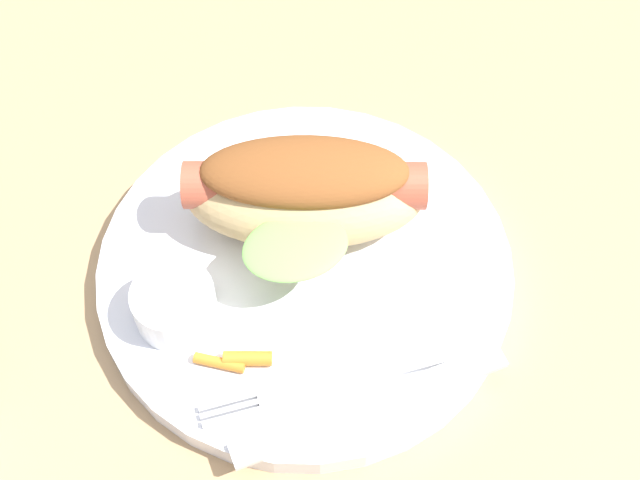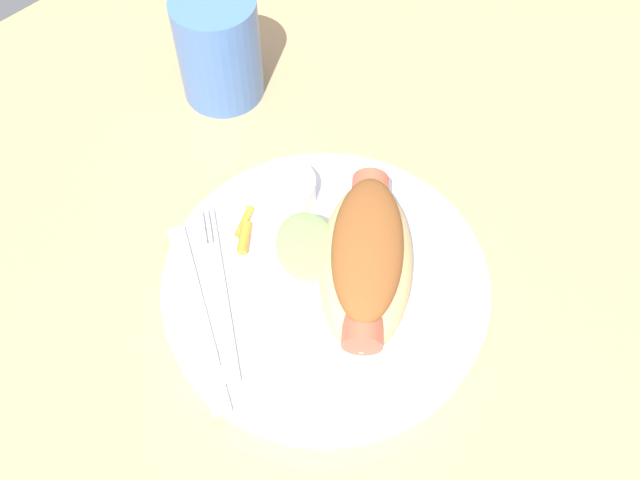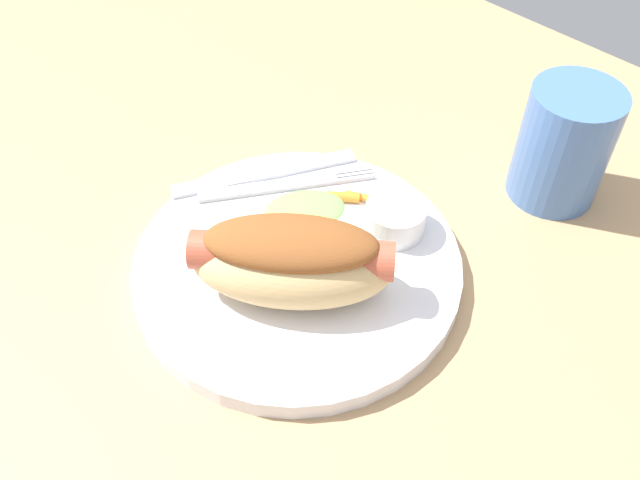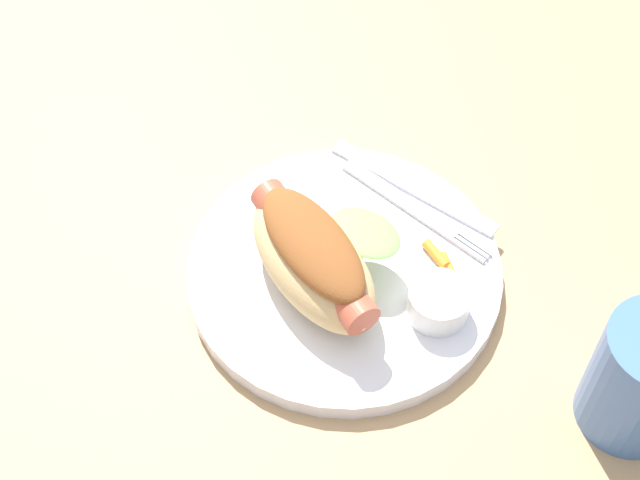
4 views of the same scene
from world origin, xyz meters
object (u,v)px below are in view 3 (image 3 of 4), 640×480
Objects in this scene: plate at (298,266)px; fork at (283,185)px; hot_dog at (292,258)px; knife at (265,173)px; sauce_ramekin at (395,218)px; carrot_garnish at (350,197)px; drinking_cup at (564,145)px.

plate is 1.91× the size of fork.
hot_dog is 0.95× the size of knife.
carrot_garnish is at bearing 1.16° from sauce_ramekin.
sauce_ramekin reaches higher than plate.
sauce_ramekin reaches higher than knife.
carrot_garnish is at bearing 69.08° from hot_dog.
hot_dog reaches higher than carrot_garnish.
plate is 5.28× the size of sauce_ramekin.
sauce_ramekin is (-1.28, -9.71, -2.07)cm from hot_dog.
knife is (11.97, 3.00, -1.10)cm from sauce_ramekin.
sauce_ramekin is at bearing -48.56° from knife.
fork is at bearing 48.50° from drinking_cup.
plate is at bearing 101.93° from carrot_garnish.
plate is 9.99cm from knife.
fork is at bearing 29.24° from carrot_garnish.
drinking_cup is at bearing -17.86° from knife.
hot_dog is at bearing 74.27° from drinking_cup.
drinking_cup is (-17.45, -17.31, 3.29)cm from knife.
hot_dog is 24.95cm from drinking_cup.
carrot_garnish reaches higher than knife.
fork is (6.63, -4.63, 1.00)cm from plate.
plate is at bearing 90.18° from hot_dog.
drinking_cup is at bearing -8.35° from fork.
carrot_garnish is (4.71, 0.10, -0.90)cm from sauce_ramekin.
carrot_garnish is at bearing 54.72° from drinking_cup.
hot_dog is 1.16× the size of fork.
knife is at bearing 44.78° from drinking_cup.
hot_dog is 11.31cm from fork.
plate is at bearing 68.49° from drinking_cup.
fork is at bearing -34.95° from plate.
sauce_ramekin is at bearing 69.04° from drinking_cup.
knife reaches higher than plate.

